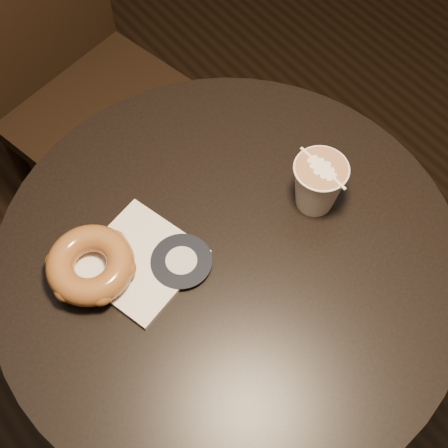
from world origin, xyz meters
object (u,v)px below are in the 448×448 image
object	(u,v)px
pastry_bag	(140,261)
latte_cup	(318,185)
doughnut	(90,265)
chair	(68,62)
cafe_table	(228,307)

from	to	relation	value
pastry_bag	latte_cup	distance (m)	0.29
doughnut	latte_cup	distance (m)	0.35
chair	pastry_bag	xyz separation A→B (m)	(-0.19, -0.60, 0.20)
chair	latte_cup	distance (m)	0.72
chair	cafe_table	bearing A→B (deg)	-108.52
doughnut	latte_cup	world-z (taller)	latte_cup
cafe_table	chair	distance (m)	0.67
chair	latte_cup	size ratio (longest dim) A/B	11.03
chair	doughnut	xyz separation A→B (m)	(-0.26, -0.57, 0.22)
cafe_table	doughnut	bearing A→B (deg)	149.96
pastry_bag	cafe_table	bearing A→B (deg)	-47.85
doughnut	cafe_table	bearing A→B (deg)	-30.04
cafe_table	chair	world-z (taller)	chair
pastry_bag	doughnut	bearing A→B (deg)	142.24
chair	latte_cup	world-z (taller)	chair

